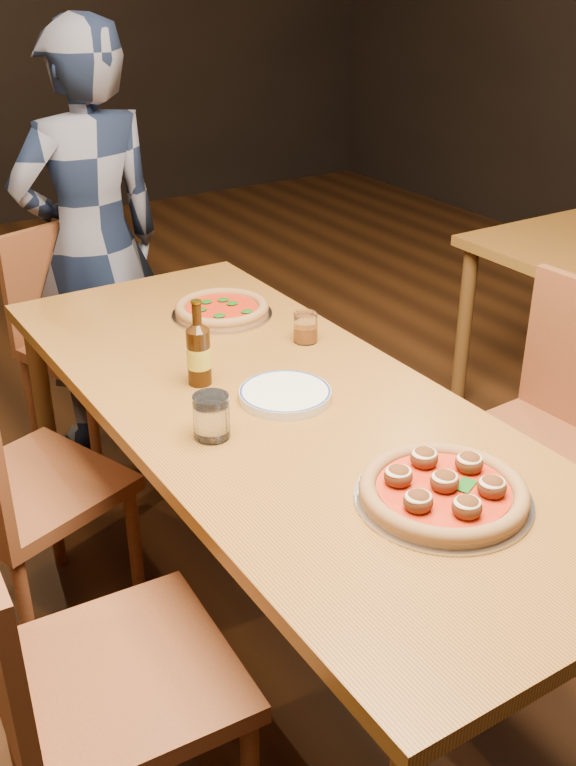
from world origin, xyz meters
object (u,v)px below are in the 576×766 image
beer_bottle (199,355)px  diner (93,246)px  water_glass (211,416)px  chair_main_nw (118,676)px  table_main (278,425)px  pizza_margherita (222,309)px  amber_glass (306,328)px  pizza_meatball (444,490)px  chair_main_e (532,452)px  chair_end (97,347)px  plate_stack (285,394)px  chair_main_sw (30,487)px

beer_bottle → diner: (0.13, 1.11, -0.04)m
water_glass → chair_main_nw: bearing=-141.1°
table_main → pizza_margherita: bearing=75.4°
pizza_margherita → amber_glass: amber_glass is taller
beer_bottle → water_glass: beer_bottle is taller
pizza_meatball → table_main: bearing=96.1°
chair_main_e → diner: diner is taller
chair_end → amber_glass: bearing=-88.0°
chair_main_nw → plate_stack: size_ratio=4.14×
chair_main_nw → pizza_margherita: bearing=-35.4°
chair_main_nw → chair_main_e: chair_main_e is taller
plate_stack → beer_bottle: 0.25m
chair_main_sw → chair_main_nw: bearing=155.8°
chair_main_nw → chair_main_e: size_ratio=0.98×
chair_main_nw → diner: bearing=-17.0°
table_main → plate_stack: bearing=-6.9°
chair_end → diner: (0.08, 0.14, 0.33)m
pizza_meatball → pizza_margherita: size_ratio=1.19×
pizza_meatball → amber_glass: bearing=76.4°
plate_stack → pizza_meatball: bearing=-86.0°
chair_main_e → chair_end: 1.59m
chair_main_e → amber_glass: chair_main_e is taller
chair_main_sw → diner: (0.56, 0.91, 0.33)m
plate_stack → pizza_margherita: bearing=77.5°
chair_main_e → amber_glass: bearing=-141.0°
plate_stack → amber_glass: size_ratio=2.70×
chair_end → pizza_meatball: size_ratio=2.52×
table_main → amber_glass: amber_glass is taller
chair_main_sw → beer_bottle: size_ratio=4.14×
chair_end → pizza_meatball: chair_end is taller
chair_main_e → diner: bearing=-158.6°
pizza_meatball → beer_bottle: 0.76m
chair_main_nw → amber_glass: 1.12m
beer_bottle → water_glass: size_ratio=2.12×
chair_main_nw → amber_glass: chair_main_nw is taller
amber_glass → diner: bearing=103.2°
chair_end → pizza_margherita: chair_end is taller
pizza_margherita → pizza_meatball: bearing=-94.5°
water_glass → amber_glass: bearing=34.8°
plate_stack → diner: size_ratio=0.15×
plate_stack → diner: bearing=90.4°
pizza_meatball → amber_glass: (0.20, 0.81, 0.02)m
chair_main_sw → pizza_margherita: 0.78m
chair_end → water_glass: size_ratio=8.73×
chair_main_e → diner: size_ratio=0.62×
chair_main_sw → plate_stack: 0.75m
pizza_margherita → plate_stack: size_ratio=1.33×
chair_main_e → water_glass: chair_main_e is taller
pizza_meatball → pizza_margherita: 1.12m
chair_end → plate_stack: size_ratio=3.98×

